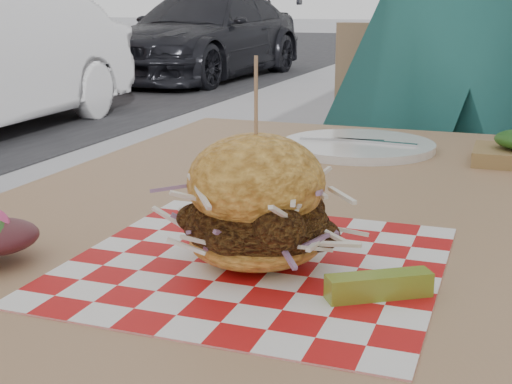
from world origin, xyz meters
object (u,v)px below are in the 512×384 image
(patio_table, at_px, (299,258))
(diner, at_px, (446,22))
(patio_chair, at_px, (407,184))
(car_dark, at_px, (205,36))
(sandwich, at_px, (256,208))

(patio_table, bearing_deg, diner, 85.35)
(diner, bearing_deg, patio_table, 64.47)
(patio_table, distance_m, patio_chair, 0.94)
(patio_table, bearing_deg, patio_chair, 89.11)
(patio_table, xyz_separation_m, patio_chair, (0.01, 0.93, -0.12))
(car_dark, bearing_deg, patio_table, -61.29)
(car_dark, relative_size, sandwich, 18.94)
(sandwich, bearing_deg, car_dark, 114.25)
(patio_chair, xyz_separation_m, sandwich, (0.01, -1.17, 0.26))
(car_dark, xyz_separation_m, patio_chair, (3.70, -7.06, -0.01))
(patio_table, height_order, patio_chair, patio_chair)
(car_dark, bearing_deg, patio_chair, -58.39)
(diner, distance_m, patio_chair, 0.41)
(patio_chair, relative_size, sandwich, 4.65)
(car_dark, distance_m, patio_chair, 7.97)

